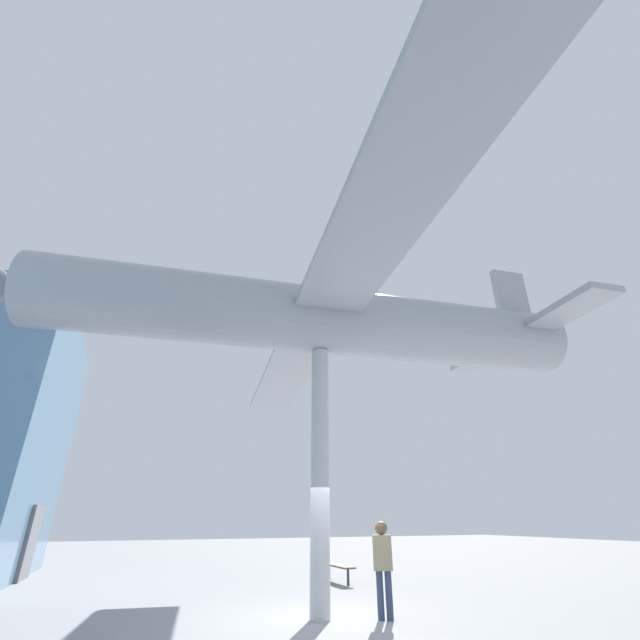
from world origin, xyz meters
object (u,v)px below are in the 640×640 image
at_px(support_pylon_central, 320,469).
at_px(plaza_bench, 338,567).
at_px(suspended_airplane, 315,319).
at_px(visitor_person, 383,560).

distance_m(support_pylon_central, plaza_bench, 6.23).
distance_m(suspended_airplane, plaza_bench, 8.52).
height_order(support_pylon_central, visitor_person, support_pylon_central).
bearing_deg(suspended_airplane, plaza_bench, -21.43).
height_order(suspended_airplane, plaza_bench, suspended_airplane).
relative_size(support_pylon_central, plaza_bench, 3.14).
bearing_deg(visitor_person, suspended_airplane, 7.87).
height_order(suspended_airplane, visitor_person, suspended_airplane).
xyz_separation_m(support_pylon_central, visitor_person, (-0.50, -1.24, -1.84)).
xyz_separation_m(suspended_airplane, visitor_person, (-0.52, -1.37, -5.65)).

